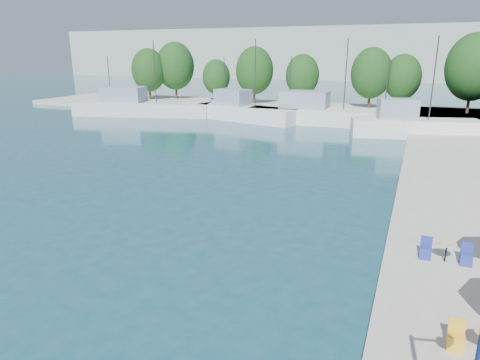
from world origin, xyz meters
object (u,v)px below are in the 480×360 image
at_px(trawler_02, 244,112).
at_px(trawler_04, 411,126).
at_px(trawler_03, 323,115).
at_px(trawler_01, 140,107).

xyz_separation_m(trawler_02, trawler_04, (19.84, -3.70, 0.00)).
bearing_deg(trawler_03, trawler_04, -28.99).
bearing_deg(trawler_04, trawler_03, 139.29).
distance_m(trawler_02, trawler_04, 20.18).
height_order(trawler_03, trawler_04, same).
height_order(trawler_01, trawler_03, same).
bearing_deg(trawler_02, trawler_03, 22.47).
distance_m(trawler_01, trawler_03, 24.72).
bearing_deg(trawler_04, trawler_02, 155.38).
distance_m(trawler_01, trawler_04, 34.76).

